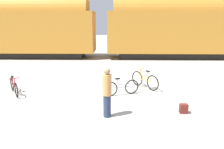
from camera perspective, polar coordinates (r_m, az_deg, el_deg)
ground_plane at (r=7.93m, az=-8.87°, el=-10.56°), size 80.00×80.00×0.00m
freight_train at (r=19.17m, az=-2.90°, el=12.73°), size 26.03×2.89×5.32m
rail_near at (r=18.74m, az=-2.95°, el=4.10°), size 38.03×0.07×0.01m
rail_far at (r=20.15m, az=-2.66°, el=4.82°), size 38.03×0.07×0.01m
bicycle_yellow at (r=10.85m, az=8.53°, el=-1.47°), size 1.16×1.45×0.93m
bicycle_silver at (r=9.74m, az=2.44°, el=-3.40°), size 1.60×0.65×0.82m
bicycle_maroon at (r=10.84m, az=-24.23°, el=-2.87°), size 1.02×1.47×0.81m
person_in_tan at (r=7.44m, az=-1.31°, el=-4.71°), size 0.31×0.31×1.74m
backpack at (r=8.38m, az=18.20°, el=-8.47°), size 0.28×0.20×0.34m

